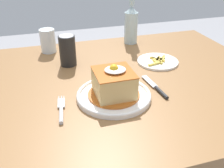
{
  "coord_description": "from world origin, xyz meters",
  "views": [
    {
      "loc": [
        -0.28,
        -0.79,
        1.2
      ],
      "look_at": [
        -0.08,
        -0.09,
        0.79
      ],
      "focal_mm": 41.1,
      "sensor_mm": 36.0,
      "label": 1
    }
  ],
  "objects": [
    {
      "name": "drinking_glass",
      "position": [
        -0.25,
        0.35,
        0.79
      ],
      "size": [
        0.07,
        0.07,
        0.1
      ],
      "color": "silver",
      "rests_on": "dining_table"
    },
    {
      "name": "side_plate_fries",
      "position": [
        0.18,
        0.1,
        0.75
      ],
      "size": [
        0.17,
        0.17,
        0.02
      ],
      "color": "white",
      "rests_on": "dining_table"
    },
    {
      "name": "knife",
      "position": [
        0.08,
        -0.11,
        0.75
      ],
      "size": [
        0.03,
        0.17,
        0.01
      ],
      "color": "#262628",
      "rests_on": "dining_table"
    },
    {
      "name": "beer_bottle_clear",
      "position": [
        0.15,
        0.35,
        0.85
      ],
      "size": [
        0.06,
        0.06,
        0.27
      ],
      "color": "#ADC6CC",
      "rests_on": "dining_table"
    },
    {
      "name": "fork",
      "position": [
        -0.25,
        -0.15,
        0.75
      ],
      "size": [
        0.03,
        0.14,
        0.01
      ],
      "color": "silver",
      "rests_on": "dining_table"
    },
    {
      "name": "soda_can",
      "position": [
        -0.18,
        0.18,
        0.81
      ],
      "size": [
        0.07,
        0.07,
        0.12
      ],
      "color": "black",
      "rests_on": "dining_table"
    },
    {
      "name": "dining_table",
      "position": [
        0.0,
        0.0,
        0.63
      ],
      "size": [
        1.14,
        0.88,
        0.75
      ],
      "color": "olive",
      "rests_on": "ground_plane"
    },
    {
      "name": "main_plate",
      "position": [
        -0.08,
        -0.11,
        0.76
      ],
      "size": [
        0.24,
        0.24,
        0.02
      ],
      "color": "white",
      "rests_on": "dining_table"
    },
    {
      "name": "sandwich_meal",
      "position": [
        -0.08,
        -0.11,
        0.8
      ],
      "size": [
        0.17,
        0.17,
        0.11
      ],
      "color": "#B75B1E",
      "rests_on": "main_plate"
    }
  ]
}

